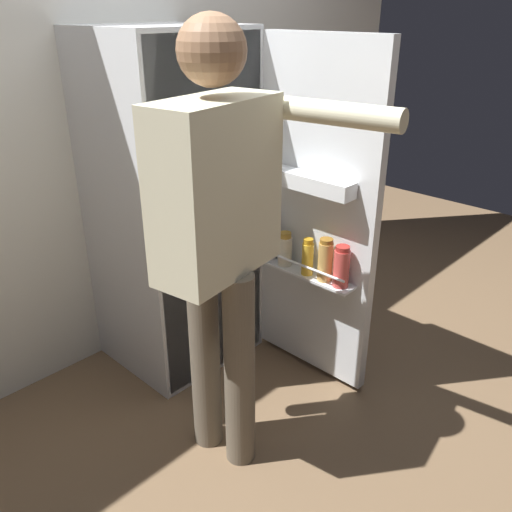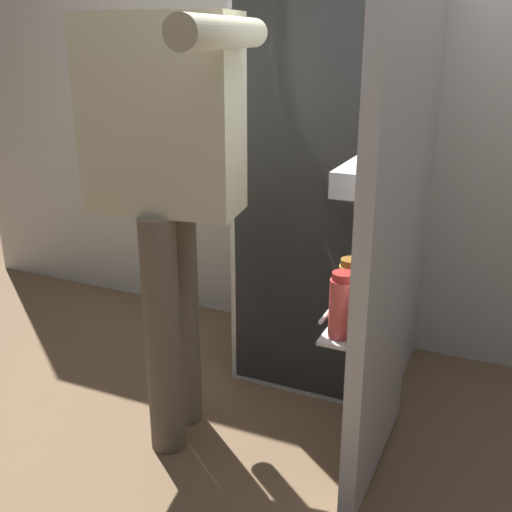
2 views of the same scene
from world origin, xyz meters
name	(u,v)px [view 1 (image 1 of 2)]	position (x,y,z in m)	size (l,w,h in m)	color
ground_plane	(254,391)	(0.00, 0.00, 0.00)	(6.66, 6.66, 0.00)	brown
kitchen_wall	(124,111)	(0.00, 0.88, 1.23)	(4.40, 0.10, 2.46)	silver
refrigerator	(185,208)	(0.03, 0.49, 0.81)	(0.71, 1.22, 1.63)	silver
person	(219,221)	(-0.34, -0.16, 1.02)	(0.65, 0.75, 1.69)	#665B4C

